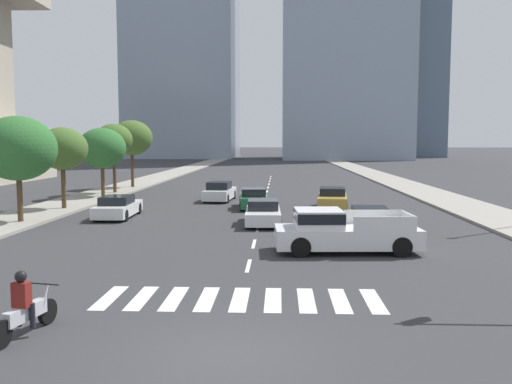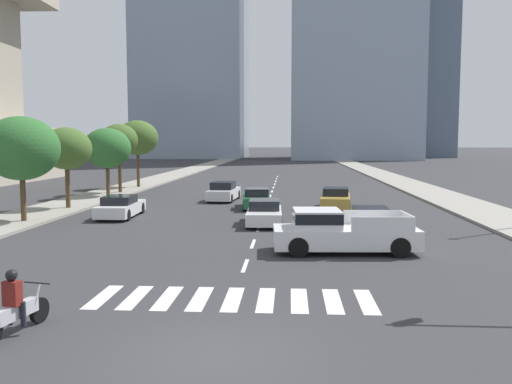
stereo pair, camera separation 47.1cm
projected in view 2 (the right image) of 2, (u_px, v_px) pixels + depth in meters
ground_plane at (212, 356)px, 10.80m from camera, size 800.00×800.00×0.00m
sidewalk_east at (448, 199)px, 39.77m from camera, size 4.00×260.00×0.15m
sidewalk_west at (98, 197)px, 41.42m from camera, size 4.00×260.00×0.15m
crosswalk_near at (233, 299)px, 14.68m from camera, size 7.65×2.31×0.01m
lane_divider_center at (270, 196)px, 42.50m from camera, size 0.14×50.00×0.01m
motorcycle_lead at (16, 309)px, 11.95m from camera, size 0.76×2.17×1.49m
pickup_truck at (338, 232)px, 20.82m from camera, size 5.63×2.38×1.67m
sedan_white_0 at (264, 213)px, 27.98m from camera, size 1.90×4.33×1.26m
sedan_gold_1 at (336, 199)px, 34.45m from camera, size 2.23×4.59×1.33m
sedan_green_2 at (256, 199)px, 34.74m from camera, size 2.06×4.49×1.31m
sedan_white_3 at (121, 207)px, 30.64m from camera, size 1.93×4.69×1.24m
sedan_white_4 at (224, 192)px, 39.16m from camera, size 2.08×4.49×1.39m
sedan_gold_5 at (371, 223)px, 24.56m from camera, size 2.03×4.63×1.26m
street_tree_nearest at (21, 148)px, 27.91m from camera, size 3.90×3.90×5.44m
street_tree_second at (66, 149)px, 33.56m from camera, size 3.09×3.09×5.02m
street_tree_third at (107, 148)px, 41.00m from camera, size 3.59×3.59×5.17m
street_tree_fourth at (119, 140)px, 43.89m from camera, size 2.99×2.99×5.57m
street_tree_fifth at (138, 138)px, 49.18m from camera, size 3.74×3.74×6.07m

